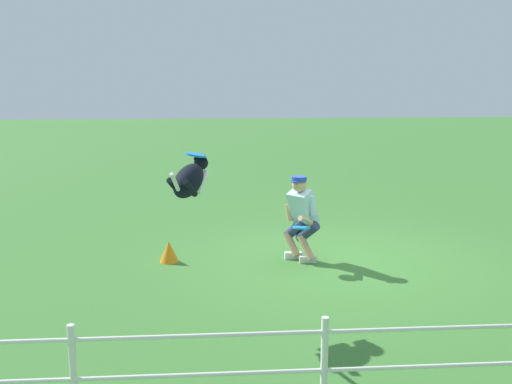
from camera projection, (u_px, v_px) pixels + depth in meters
The scene contains 7 objects.
ground_plane at pixel (340, 262), 8.85m from camera, with size 60.00×60.00×0.00m, color #3C7632.
person at pixel (301, 215), 8.80m from camera, with size 0.57×0.70×1.29m.
dog at pixel (190, 179), 6.63m from camera, with size 0.50×0.96×0.49m.
frisbee_flying at pixel (196, 155), 6.85m from camera, with size 0.24×0.24×0.02m, color #218AEF.
frisbee_held at pixel (301, 228), 8.44m from camera, with size 0.25×0.25×0.02m, color #1A8EE0.
fence at pixel (444, 353), 4.88m from camera, with size 14.12×0.06×0.84m.
training_cone at pixel (169, 252), 8.83m from camera, with size 0.29×0.29×0.32m, color orange.
Camera 1 is at (1.89, 8.36, 2.75)m, focal length 41.52 mm.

